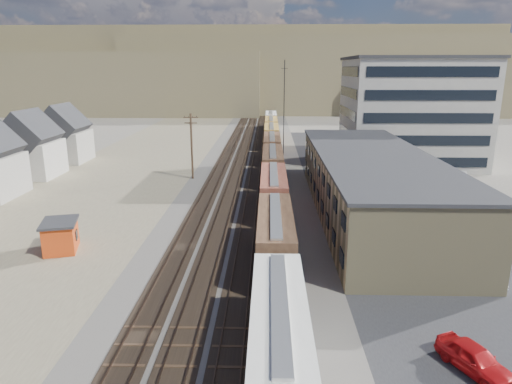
{
  "coord_description": "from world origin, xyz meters",
  "views": [
    {
      "loc": [
        3.16,
        -26.23,
        16.49
      ],
      "look_at": [
        1.79,
        23.41,
        3.0
      ],
      "focal_mm": 32.0,
      "sensor_mm": 36.0,
      "label": 1
    }
  ],
  "objects_px": {
    "utility_pole_north": "(192,145)",
    "maintenance_shed": "(61,236)",
    "parked_car_blue": "(402,158)",
    "parked_car_white": "(480,270)",
    "freight_train": "(272,154)",
    "parked_car_red": "(475,359)"
  },
  "relations": [
    {
      "from": "utility_pole_north",
      "to": "parked_car_blue",
      "type": "xyz_separation_m",
      "value": [
        35.8,
        13.74,
        -4.47
      ]
    },
    {
      "from": "utility_pole_north",
      "to": "parked_car_blue",
      "type": "distance_m",
      "value": 38.6
    },
    {
      "from": "maintenance_shed",
      "to": "parked_car_white",
      "type": "bearing_deg",
      "value": -8.0
    },
    {
      "from": "parked_car_red",
      "to": "freight_train",
      "type": "bearing_deg",
      "value": 76.66
    },
    {
      "from": "utility_pole_north",
      "to": "maintenance_shed",
      "type": "xyz_separation_m",
      "value": [
        -7.6,
        -28.99,
        -3.81
      ]
    },
    {
      "from": "freight_train",
      "to": "parked_car_white",
      "type": "xyz_separation_m",
      "value": [
        16.42,
        -40.55,
        -1.97
      ]
    },
    {
      "from": "freight_train",
      "to": "parked_car_blue",
      "type": "xyz_separation_m",
      "value": [
        23.5,
        7.29,
        -1.96
      ]
    },
    {
      "from": "utility_pole_north",
      "to": "maintenance_shed",
      "type": "height_order",
      "value": "utility_pole_north"
    },
    {
      "from": "parked_car_red",
      "to": "parked_car_white",
      "type": "bearing_deg",
      "value": 39.82
    },
    {
      "from": "utility_pole_north",
      "to": "maintenance_shed",
      "type": "distance_m",
      "value": 30.21
    },
    {
      "from": "freight_train",
      "to": "maintenance_shed",
      "type": "height_order",
      "value": "freight_train"
    },
    {
      "from": "freight_train",
      "to": "parked_car_blue",
      "type": "height_order",
      "value": "freight_train"
    },
    {
      "from": "parked_car_red",
      "to": "utility_pole_north",
      "type": "bearing_deg",
      "value": 91.74
    },
    {
      "from": "parked_car_blue",
      "to": "freight_train",
      "type": "bearing_deg",
      "value": 163.96
    },
    {
      "from": "parked_car_white",
      "to": "parked_car_blue",
      "type": "bearing_deg",
      "value": 74.41
    },
    {
      "from": "maintenance_shed",
      "to": "parked_car_blue",
      "type": "bearing_deg",
      "value": 44.56
    },
    {
      "from": "maintenance_shed",
      "to": "parked_car_white",
      "type": "xyz_separation_m",
      "value": [
        36.31,
        -5.11,
        -0.67
      ]
    },
    {
      "from": "maintenance_shed",
      "to": "parked_car_white",
      "type": "height_order",
      "value": "maintenance_shed"
    },
    {
      "from": "parked_car_white",
      "to": "parked_car_blue",
      "type": "height_order",
      "value": "parked_car_blue"
    },
    {
      "from": "freight_train",
      "to": "maintenance_shed",
      "type": "bearing_deg",
      "value": -119.31
    },
    {
      "from": "maintenance_shed",
      "to": "parked_car_blue",
      "type": "xyz_separation_m",
      "value": [
        43.4,
        42.73,
        -0.65
      ]
    },
    {
      "from": "utility_pole_north",
      "to": "parked_car_red",
      "type": "relative_size",
      "value": 2.17
    }
  ]
}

